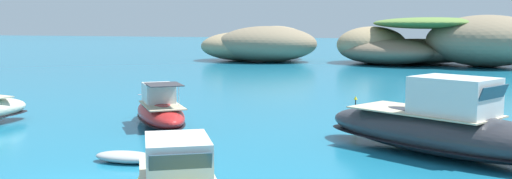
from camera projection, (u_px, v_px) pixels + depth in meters
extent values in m
ellipsoid|color=#756651|center=(386.00, 51.00, 75.28)|extent=(18.36, 18.03, 3.52)
ellipsoid|color=#84755B|center=(486.00, 41.00, 71.17)|extent=(21.00, 21.03, 6.61)
ellipsoid|color=#9E8966|center=(371.00, 45.00, 77.91)|extent=(9.83, 11.95, 5.10)
ellipsoid|color=#756651|center=(483.00, 47.00, 74.03)|extent=(10.26, 8.90, 4.78)
ellipsoid|color=#756651|center=(418.00, 51.00, 77.81)|extent=(20.31, 17.37, 3.39)
ellipsoid|color=olive|center=(430.00, 23.00, 73.62)|extent=(14.80, 13.45, 1.54)
ellipsoid|color=#84755B|center=(267.00, 44.00, 80.07)|extent=(16.42, 13.63, 5.15)
ellipsoid|color=#9E8966|center=(275.00, 43.00, 85.65)|extent=(12.60, 13.78, 5.16)
ellipsoid|color=#9E8966|center=(243.00, 46.00, 82.81)|extent=(15.53, 14.95, 4.30)
ellipsoid|color=#2D2D33|center=(440.00, 133.00, 23.03)|extent=(11.21, 8.01, 1.86)
ellipsoid|color=black|center=(440.00, 142.00, 23.08)|extent=(11.44, 8.17, 0.22)
cube|color=#C6B793|center=(423.00, 111.00, 23.54)|extent=(6.63, 5.28, 0.06)
cube|color=silver|center=(454.00, 96.00, 22.45)|extent=(3.78, 3.46, 1.53)
cube|color=#2D4756|center=(492.00, 96.00, 21.29)|extent=(1.29, 2.04, 0.81)
cube|color=#C6B793|center=(176.00, 170.00, 15.87)|extent=(4.02, 4.80, 0.06)
cube|color=silver|center=(178.00, 158.00, 14.83)|extent=(2.59, 2.78, 1.12)
cube|color=#2D4756|center=(181.00, 165.00, 13.71)|extent=(1.46, 1.03, 0.59)
ellipsoid|color=red|center=(160.00, 113.00, 29.87)|extent=(6.36, 7.09, 1.25)
ellipsoid|color=black|center=(160.00, 119.00, 29.91)|extent=(6.48, 7.23, 0.15)
cube|color=#C6B793|center=(162.00, 105.00, 29.30)|extent=(4.01, 4.32, 0.06)
cube|color=silver|center=(159.00, 93.00, 30.09)|extent=(2.50, 2.57, 1.03)
cube|color=#2D4756|center=(155.00, 89.00, 31.06)|extent=(1.26, 1.09, 0.55)
cylinder|color=silver|center=(151.00, 94.00, 32.47)|extent=(1.22, 1.00, 0.04)
cube|color=#333338|center=(164.00, 84.00, 28.47)|extent=(2.73, 2.80, 0.04)
cylinder|color=silver|center=(149.00, 96.00, 28.28)|extent=(0.03, 0.03, 1.18)
cylinder|color=silver|center=(179.00, 95.00, 28.80)|extent=(0.03, 0.03, 1.18)
ellipsoid|color=#B2B2B2|center=(126.00, 157.00, 21.78)|extent=(2.69, 1.32, 0.44)
cube|color=#9E998E|center=(126.00, 155.00, 21.78)|extent=(1.87, 0.76, 0.06)
cube|color=black|center=(159.00, 155.00, 21.41)|extent=(0.22, 0.22, 0.36)
sphere|color=yellow|center=(355.00, 117.00, 30.65)|extent=(0.56, 0.56, 0.56)
cylinder|color=black|center=(355.00, 109.00, 30.60)|extent=(0.06, 0.06, 1.00)
cone|color=yellow|center=(356.00, 98.00, 30.53)|extent=(0.20, 0.20, 0.20)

